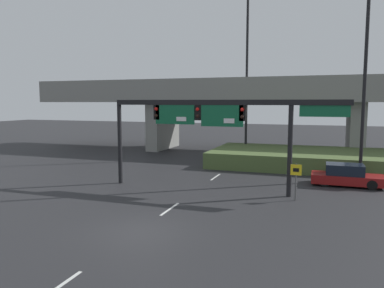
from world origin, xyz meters
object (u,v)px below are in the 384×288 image
at_px(speed_limit_sign, 296,176).
at_px(highway_light_pole_near, 366,49).
at_px(highway_light_pole_far, 247,66).
at_px(signal_gantry, 213,117).
at_px(parked_sedan_near_right, 346,176).

height_order(speed_limit_sign, highway_light_pole_near, highway_light_pole_near).
xyz_separation_m(speed_limit_sign, highway_light_pole_far, (-5.88, 15.66, 7.65)).
distance_m(signal_gantry, parked_sedan_near_right, 9.82).
xyz_separation_m(signal_gantry, speed_limit_sign, (5.04, -0.83, -3.21)).
xyz_separation_m(highway_light_pole_near, highway_light_pole_far, (-9.84, 8.29, -0.10)).
relative_size(highway_light_pole_near, highway_light_pole_far, 1.01).
bearing_deg(highway_light_pole_far, speed_limit_sign, -69.41).
bearing_deg(highway_light_pole_far, parked_sedan_near_right, -50.38).
bearing_deg(parked_sedan_near_right, signal_gantry, -152.13).
xyz_separation_m(signal_gantry, parked_sedan_near_right, (7.96, 4.20, -3.92)).
height_order(highway_light_pole_near, highway_light_pole_far, highway_light_pole_near).
distance_m(speed_limit_sign, highway_light_pole_near, 11.41).
height_order(highway_light_pole_far, parked_sedan_near_right, highway_light_pole_far).
bearing_deg(signal_gantry, parked_sedan_near_right, 27.82).
xyz_separation_m(highway_light_pole_near, parked_sedan_near_right, (-1.04, -2.34, -8.47)).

